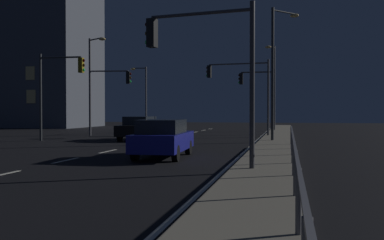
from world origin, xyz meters
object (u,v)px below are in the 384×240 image
at_px(street_lamp_across_street, 277,62).
at_px(street_lamp_median, 92,77).
at_px(traffic_light_near_left, 108,88).
at_px(street_lamp_corner, 273,80).
at_px(traffic_light_near_right, 59,80).
at_px(street_lamp_far_end, 143,91).
at_px(traffic_light_mid_right, 241,82).
at_px(building_distant, 26,49).
at_px(traffic_light_far_right, 203,53).
at_px(car_oncoming, 139,128).
at_px(car, 163,138).
at_px(traffic_light_far_left, 258,89).

distance_m(street_lamp_across_street, street_lamp_median, 15.64).
height_order(traffic_light_near_left, street_lamp_corner, street_lamp_corner).
height_order(traffic_light_near_right, street_lamp_far_end, street_lamp_far_end).
bearing_deg(traffic_light_mid_right, street_lamp_corner, 77.27).
distance_m(street_lamp_across_street, building_distant, 38.42).
bearing_deg(street_lamp_across_street, street_lamp_median, 160.58).
xyz_separation_m(traffic_light_mid_right, building_distant, (-28.61, 16.02, 5.62)).
relative_size(traffic_light_far_right, street_lamp_corner, 0.64).
height_order(traffic_light_mid_right, street_lamp_far_end, street_lamp_far_end).
bearing_deg(car_oncoming, street_lamp_across_street, -1.11).
distance_m(traffic_light_mid_right, traffic_light_near_right, 13.22).
bearing_deg(traffic_light_near_right, street_lamp_corner, 52.31).
distance_m(car, street_lamp_median, 19.08).
height_order(car_oncoming, street_lamp_median, street_lamp_median).
bearing_deg(street_lamp_across_street, street_lamp_corner, 92.66).
xyz_separation_m(traffic_light_far_right, street_lamp_far_end, (-12.97, 32.29, 0.36)).
xyz_separation_m(street_lamp_far_end, street_lamp_median, (0.18, -13.34, 0.54)).
height_order(traffic_light_near_right, traffic_light_near_left, traffic_light_near_right).
relative_size(traffic_light_near_right, traffic_light_far_right, 1.09).
height_order(traffic_light_far_right, street_lamp_far_end, street_lamp_far_end).
xyz_separation_m(traffic_light_mid_right, street_lamp_far_end, (-12.13, 12.97, -0.02)).
bearing_deg(traffic_light_far_left, traffic_light_near_right, -137.25).
distance_m(car, street_lamp_across_street, 11.91).
distance_m(car, street_lamp_far_end, 30.91).
distance_m(traffic_light_near_right, street_lamp_far_end, 20.51).
height_order(car, traffic_light_mid_right, traffic_light_mid_right).
distance_m(street_lamp_corner, building_distant, 31.82).
height_order(traffic_light_near_left, street_lamp_far_end, street_lamp_far_end).
xyz_separation_m(traffic_light_far_left, traffic_light_near_left, (-11.36, -4.52, -0.08)).
xyz_separation_m(car_oncoming, building_distant, (-22.40, 21.42, 8.94)).
bearing_deg(car_oncoming, building_distant, 136.28).
height_order(car_oncoming, traffic_light_mid_right, traffic_light_mid_right).
height_order(street_lamp_corner, street_lamp_median, street_lamp_corner).
relative_size(traffic_light_far_right, street_lamp_median, 0.66).
height_order(traffic_light_near_right, street_lamp_median, street_lamp_median).
relative_size(traffic_light_near_right, street_lamp_far_end, 0.82).
relative_size(car, building_distant, 0.23).
relative_size(traffic_light_far_left, building_distant, 0.27).
relative_size(car, car_oncoming, 1.01).
xyz_separation_m(street_lamp_median, building_distant, (-16.66, 16.39, 5.09)).
xyz_separation_m(car_oncoming, traffic_light_near_right, (-4.68, -2.10, 3.08)).
distance_m(traffic_light_near_right, traffic_light_near_left, 6.53).
height_order(car, street_lamp_across_street, street_lamp_across_street).
height_order(street_lamp_across_street, street_lamp_corner, street_lamp_across_street).
bearing_deg(traffic_light_near_left, building_distant, 137.05).
bearing_deg(traffic_light_near_right, traffic_light_far_right, -45.23).
xyz_separation_m(traffic_light_near_left, street_lamp_across_street, (13.13, -4.57, 1.27)).
xyz_separation_m(traffic_light_near_right, street_lamp_corner, (13.00, 16.83, 0.97)).
height_order(traffic_light_mid_right, traffic_light_far_left, traffic_light_mid_right).
distance_m(traffic_light_near_left, street_lamp_corner, 16.21).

